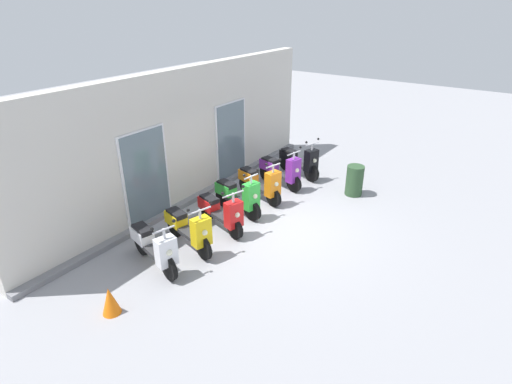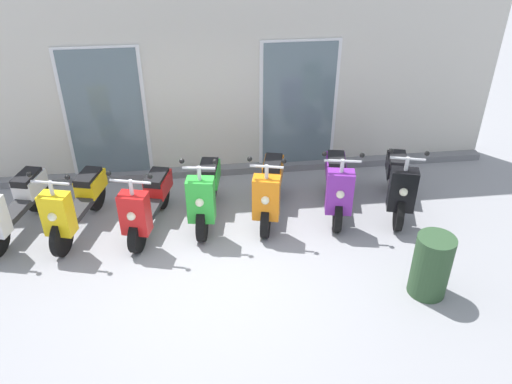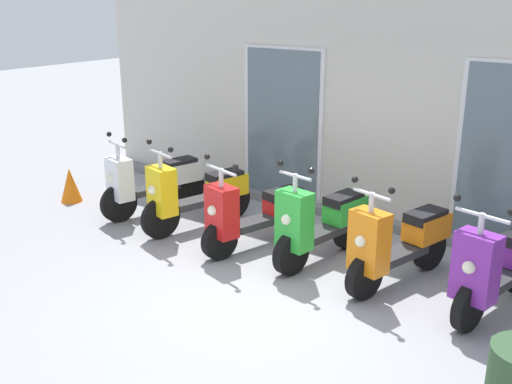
# 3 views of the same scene
# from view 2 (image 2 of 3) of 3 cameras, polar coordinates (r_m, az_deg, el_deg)

# --- Properties ---
(ground_plane) EXTENTS (40.00, 40.00, 0.00)m
(ground_plane) POSITION_cam_2_polar(r_m,az_deg,el_deg) (6.90, -4.57, -8.43)
(ground_plane) COLOR #939399
(storefront_facade) EXTENTS (10.08, 0.50, 3.43)m
(storefront_facade) POSITION_cam_2_polar(r_m,az_deg,el_deg) (8.56, -6.11, 12.54)
(storefront_facade) COLOR beige
(storefront_facade) RESTS_ON ground_plane
(scooter_white) EXTENTS (0.71, 1.63, 1.22)m
(scooter_white) POSITION_cam_2_polar(r_m,az_deg,el_deg) (8.05, -25.65, -1.21)
(scooter_white) COLOR black
(scooter_white) RESTS_ON ground_plane
(scooter_yellow) EXTENTS (0.76, 1.66, 1.25)m
(scooter_yellow) POSITION_cam_2_polar(r_m,az_deg,el_deg) (7.71, -19.60, -1.11)
(scooter_yellow) COLOR black
(scooter_yellow) RESTS_ON ground_plane
(scooter_red) EXTENTS (0.78, 1.56, 1.22)m
(scooter_red) POSITION_cam_2_polar(r_m,az_deg,el_deg) (7.51, -12.08, -1.17)
(scooter_red) COLOR black
(scooter_red) RESTS_ON ground_plane
(scooter_green) EXTENTS (0.60, 1.54, 1.28)m
(scooter_green) POSITION_cam_2_polar(r_m,az_deg,el_deg) (7.55, -5.69, -0.05)
(scooter_green) COLOR black
(scooter_green) RESTS_ON ground_plane
(scooter_orange) EXTENTS (0.71, 1.57, 1.26)m
(scooter_orange) POSITION_cam_2_polar(r_m,az_deg,el_deg) (7.61, 1.56, 0.39)
(scooter_orange) COLOR black
(scooter_orange) RESTS_ON ground_plane
(scooter_purple) EXTENTS (0.68, 1.55, 1.27)m
(scooter_purple) POSITION_cam_2_polar(r_m,az_deg,el_deg) (7.80, 9.11, 0.89)
(scooter_purple) COLOR black
(scooter_purple) RESTS_ON ground_plane
(scooter_black) EXTENTS (0.76, 1.59, 1.28)m
(scooter_black) POSITION_cam_2_polar(r_m,az_deg,el_deg) (8.05, 15.74, 1.05)
(scooter_black) COLOR black
(scooter_black) RESTS_ON ground_plane
(trash_bin) EXTENTS (0.47, 0.47, 0.84)m
(trash_bin) POSITION_cam_2_polar(r_m,az_deg,el_deg) (6.60, 19.14, -7.86)
(trash_bin) COLOR #2D4C2D
(trash_bin) RESTS_ON ground_plane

